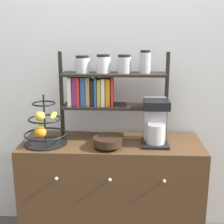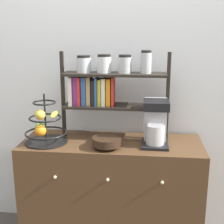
% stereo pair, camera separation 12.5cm
% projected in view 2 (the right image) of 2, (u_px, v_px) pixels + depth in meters
% --- Properties ---
extents(wall_back, '(7.00, 0.05, 2.60)m').
position_uv_depth(wall_back, '(116.00, 64.00, 2.34)').
color(wall_back, silver).
rests_on(wall_back, ground_plane).
extents(sideboard, '(1.26, 0.49, 0.78)m').
position_uv_depth(sideboard, '(112.00, 192.00, 2.29)').
color(sideboard, '#4C331E').
rests_on(sideboard, ground_plane).
extents(coffee_maker, '(0.18, 0.22, 0.31)m').
position_uv_depth(coffee_maker, '(155.00, 122.00, 2.11)').
color(coffee_maker, black).
rests_on(coffee_maker, sideboard).
extents(fruit_stand, '(0.29, 0.29, 0.35)m').
position_uv_depth(fruit_stand, '(44.00, 128.00, 2.14)').
color(fruit_stand, black).
rests_on(fruit_stand, sideboard).
extents(wooden_bowl, '(0.19, 0.19, 0.07)m').
position_uv_depth(wooden_bowl, '(107.00, 142.00, 2.07)').
color(wooden_bowl, black).
rests_on(wooden_bowl, sideboard).
extents(shelf_hutch, '(0.77, 0.20, 0.63)m').
position_uv_depth(shelf_hutch, '(104.00, 84.00, 2.20)').
color(shelf_hutch, black).
rests_on(shelf_hutch, sideboard).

